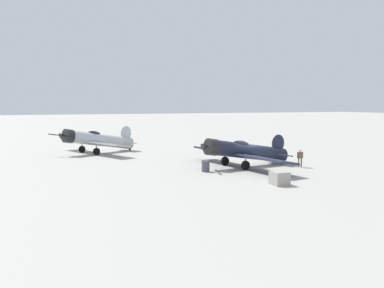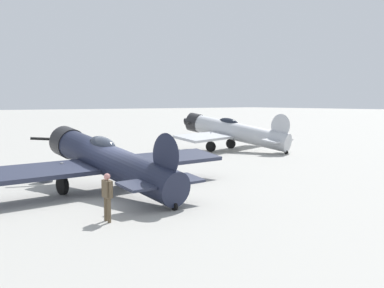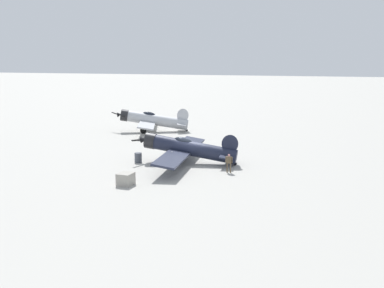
{
  "view_description": "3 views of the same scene",
  "coord_description": "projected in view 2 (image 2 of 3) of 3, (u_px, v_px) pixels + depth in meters",
  "views": [
    {
      "loc": [
        -19.91,
        -32.49,
        5.62
      ],
      "look_at": [
        -2.81,
        6.2,
        1.6
      ],
      "focal_mm": 39.58,
      "sensor_mm": 36.0,
      "label": 1
    },
    {
      "loc": [
        17.9,
        -9.3,
        3.91
      ],
      "look_at": [
        -2.81,
        6.2,
        1.6
      ],
      "focal_mm": 45.15,
      "sensor_mm": 36.0,
      "label": 2
    },
    {
      "loc": [
        12.25,
        -39.12,
        9.56
      ],
      "look_at": [
        -0.0,
        0.0,
        1.8
      ],
      "focal_mm": 43.2,
      "sensor_mm": 36.0,
      "label": 3
    }
  ],
  "objects": [
    {
      "name": "fuel_drum",
      "position": [
        46.0,
        173.0,
        23.3
      ],
      "size": [
        0.7,
        0.7,
        0.91
      ],
      "color": "#474C56",
      "rests_on": "ground_plane"
    },
    {
      "name": "ground_crew_mechanic",
      "position": [
        107.0,
        193.0,
        15.58
      ],
      "size": [
        0.62,
        0.24,
        1.59
      ],
      "rotation": [
        0.0,
        0.0,
        1.5
      ],
      "color": "brown",
      "rests_on": "ground_plane"
    },
    {
      "name": "ground_plane",
      "position": [
        114.0,
        195.0,
        20.18
      ],
      "size": [
        400.0,
        400.0,
        0.0
      ],
      "primitive_type": "plane",
      "color": "#A8A59E"
    },
    {
      "name": "airplane_foreground",
      "position": [
        107.0,
        161.0,
        20.43
      ],
      "size": [
        9.51,
        13.21,
        2.87
      ],
      "rotation": [
        0.0,
        0.0,
        3.24
      ],
      "color": "#1E2338",
      "rests_on": "ground_plane"
    },
    {
      "name": "airplane_mid_apron",
      "position": [
        232.0,
        131.0,
        37.83
      ],
      "size": [
        10.05,
        11.94,
        3.07
      ],
      "rotation": [
        0.0,
        0.0,
        3.49
      ],
      "color": "#B7BABF",
      "rests_on": "ground_plane"
    }
  ]
}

